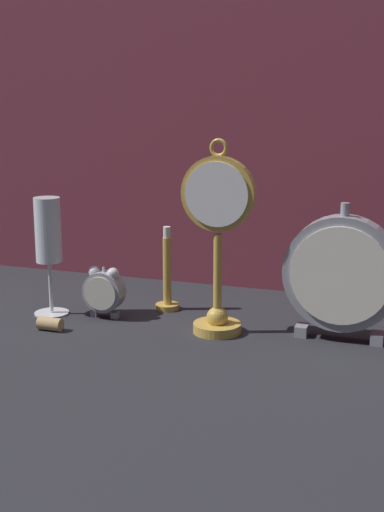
{
  "coord_description": "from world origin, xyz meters",
  "views": [
    {
      "loc": [
        0.39,
        -1.05,
        0.39
      ],
      "look_at": [
        0.0,
        0.08,
        0.12
      ],
      "focal_mm": 50.0,
      "sensor_mm": 36.0,
      "label": 1
    }
  ],
  "objects_px": {
    "pocket_watch_on_stand": "(218,240)",
    "alarm_clock_twin_bell": "(104,290)",
    "wine_cork": "(50,324)",
    "mantel_clock_silver": "(342,274)",
    "champagne_flute": "(48,239)",
    "brass_candlestick": "(167,282)"
  },
  "relations": [
    {
      "from": "alarm_clock_twin_bell",
      "to": "wine_cork",
      "type": "bearing_deg",
      "value": -121.15
    },
    {
      "from": "pocket_watch_on_stand",
      "to": "wine_cork",
      "type": "distance_m",
      "value": 0.32
    },
    {
      "from": "mantel_clock_silver",
      "to": "champagne_flute",
      "type": "height_order",
      "value": "mantel_clock_silver"
    },
    {
      "from": "alarm_clock_twin_bell",
      "to": "pocket_watch_on_stand",
      "type": "bearing_deg",
      "value": -2.8
    },
    {
      "from": "alarm_clock_twin_bell",
      "to": "champagne_flute",
      "type": "relative_size",
      "value": 0.44
    },
    {
      "from": "alarm_clock_twin_bell",
      "to": "mantel_clock_silver",
      "type": "height_order",
      "value": "mantel_clock_silver"
    },
    {
      "from": "pocket_watch_on_stand",
      "to": "brass_candlestick",
      "type": "distance_m",
      "value": 0.19
    },
    {
      "from": "champagne_flute",
      "to": "wine_cork",
      "type": "xyz_separation_m",
      "value": [
        0.04,
        -0.08,
        -0.13
      ]
    },
    {
      "from": "pocket_watch_on_stand",
      "to": "alarm_clock_twin_bell",
      "type": "xyz_separation_m",
      "value": [
        -0.21,
        0.01,
        -0.11
      ]
    },
    {
      "from": "champagne_flute",
      "to": "wine_cork",
      "type": "relative_size",
      "value": 5.06
    },
    {
      "from": "pocket_watch_on_stand",
      "to": "mantel_clock_silver",
      "type": "relative_size",
      "value": 1.43
    },
    {
      "from": "alarm_clock_twin_bell",
      "to": "brass_candlestick",
      "type": "distance_m",
      "value": 0.12
    },
    {
      "from": "wine_cork",
      "to": "brass_candlestick",
      "type": "bearing_deg",
      "value": 50.82
    },
    {
      "from": "champagne_flute",
      "to": "brass_candlestick",
      "type": "xyz_separation_m",
      "value": [
        0.19,
        0.1,
        -0.09
      ]
    },
    {
      "from": "champagne_flute",
      "to": "brass_candlestick",
      "type": "bearing_deg",
      "value": 26.99
    },
    {
      "from": "alarm_clock_twin_bell",
      "to": "champagne_flute",
      "type": "distance_m",
      "value": 0.13
    },
    {
      "from": "wine_cork",
      "to": "alarm_clock_twin_bell",
      "type": "bearing_deg",
      "value": 58.85
    },
    {
      "from": "pocket_watch_on_stand",
      "to": "alarm_clock_twin_bell",
      "type": "bearing_deg",
      "value": 177.2
    },
    {
      "from": "pocket_watch_on_stand",
      "to": "mantel_clock_silver",
      "type": "distance_m",
      "value": 0.21
    },
    {
      "from": "champagne_flute",
      "to": "wine_cork",
      "type": "height_order",
      "value": "champagne_flute"
    },
    {
      "from": "alarm_clock_twin_bell",
      "to": "brass_candlestick",
      "type": "xyz_separation_m",
      "value": [
        0.09,
        0.08,
        0.0
      ]
    },
    {
      "from": "mantel_clock_silver",
      "to": "brass_candlestick",
      "type": "relative_size",
      "value": 1.44
    }
  ]
}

